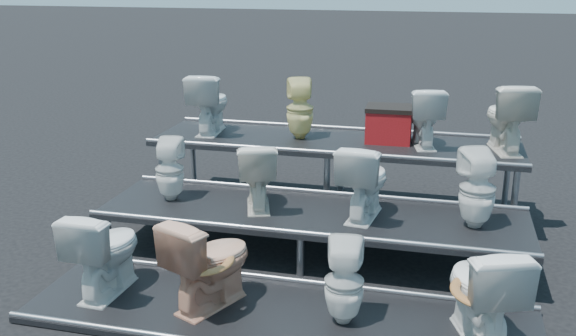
% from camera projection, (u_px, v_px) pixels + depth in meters
% --- Properties ---
extents(ground, '(80.00, 80.00, 0.00)m').
position_uv_depth(ground, '(311.00, 254.00, 6.49)').
color(ground, black).
rests_on(ground, ground).
extents(tier_front, '(4.20, 1.20, 0.06)m').
position_uv_depth(tier_front, '(278.00, 316.00, 5.27)').
color(tier_front, black).
rests_on(tier_front, ground).
extents(tier_mid, '(4.20, 1.20, 0.46)m').
position_uv_depth(tier_mid, '(311.00, 233.00, 6.42)').
color(tier_mid, black).
rests_on(tier_mid, ground).
extents(tier_back, '(4.20, 1.20, 0.86)m').
position_uv_depth(tier_back, '(334.00, 175.00, 7.56)').
color(tier_back, black).
rests_on(tier_back, ground).
extents(toilet_0, '(0.47, 0.79, 0.78)m').
position_uv_depth(toilet_0, '(105.00, 250.00, 5.50)').
color(toilet_0, white).
rests_on(toilet_0, tier_front).
extents(toilet_1, '(0.73, 0.90, 0.80)m').
position_uv_depth(toilet_1, '(210.00, 261.00, 5.28)').
color(toilet_1, '#DF9D7C').
rests_on(toilet_1, tier_front).
extents(toilet_2, '(0.35, 0.35, 0.69)m').
position_uv_depth(toilet_2, '(344.00, 282.00, 5.04)').
color(toilet_2, white).
rests_on(toilet_2, tier_front).
extents(toilet_3, '(0.69, 0.91, 0.82)m').
position_uv_depth(toilet_3, '(482.00, 290.00, 4.78)').
color(toilet_3, white).
rests_on(toilet_3, tier_front).
extents(toilet_4, '(0.34, 0.35, 0.65)m').
position_uv_depth(toilet_4, '(170.00, 169.00, 6.60)').
color(toilet_4, white).
rests_on(toilet_4, tier_mid).
extents(toilet_5, '(0.57, 0.76, 0.69)m').
position_uv_depth(toilet_5, '(257.00, 175.00, 6.38)').
color(toilet_5, silver).
rests_on(toilet_5, tier_mid).
extents(toilet_6, '(0.50, 0.77, 0.74)m').
position_uv_depth(toilet_6, '(364.00, 180.00, 6.12)').
color(toilet_6, white).
rests_on(toilet_6, tier_mid).
extents(toilet_7, '(0.43, 0.43, 0.74)m').
position_uv_depth(toilet_7, '(477.00, 189.00, 5.88)').
color(toilet_7, white).
rests_on(toilet_7, tier_mid).
extents(toilet_8, '(0.45, 0.74, 0.73)m').
position_uv_depth(toilet_8, '(209.00, 103.00, 7.68)').
color(toilet_8, white).
rests_on(toilet_8, tier_back).
extents(toilet_9, '(0.40, 0.40, 0.70)m').
position_uv_depth(toilet_9, '(300.00, 109.00, 7.43)').
color(toilet_9, '#E7DB8D').
rests_on(toilet_9, tier_back).
extents(toilet_10, '(0.50, 0.72, 0.67)m').
position_uv_depth(toilet_10, '(424.00, 117.00, 7.11)').
color(toilet_10, white).
rests_on(toilet_10, tier_back).
extents(toilet_11, '(0.57, 0.81, 0.76)m').
position_uv_depth(toilet_11, '(507.00, 117.00, 6.89)').
color(toilet_11, silver).
rests_on(toilet_11, tier_back).
extents(red_crate, '(0.52, 0.42, 0.36)m').
position_uv_depth(red_crate, '(389.00, 126.00, 7.33)').
color(red_crate, maroon).
rests_on(red_crate, tier_back).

